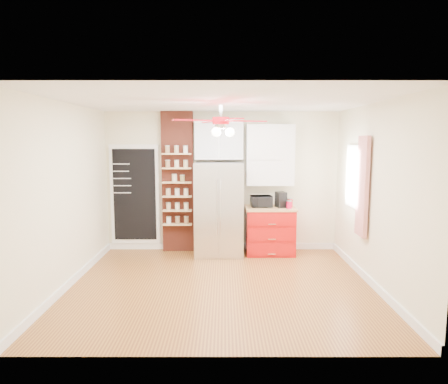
{
  "coord_description": "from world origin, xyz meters",
  "views": [
    {
      "loc": [
        0.05,
        -5.75,
        2.16
      ],
      "look_at": [
        0.04,
        0.9,
        1.29
      ],
      "focal_mm": 32.0,
      "sensor_mm": 36.0,
      "label": 1
    }
  ],
  "objects_px": {
    "red_cabinet": "(270,230)",
    "toaster_oven": "(261,201)",
    "coffee_maker": "(281,200)",
    "canister_left": "(289,205)",
    "fridge": "(219,209)",
    "pantry_jar_oats": "(174,178)",
    "ceiling_fan": "(221,121)"
  },
  "relations": [
    {
      "from": "ceiling_fan",
      "to": "toaster_oven",
      "type": "xyz_separation_m",
      "value": [
        0.75,
        1.69,
        -1.42
      ]
    },
    {
      "from": "coffee_maker",
      "to": "pantry_jar_oats",
      "type": "bearing_deg",
      "value": 161.08
    },
    {
      "from": "toaster_oven",
      "to": "coffee_maker",
      "type": "relative_size",
      "value": 1.34
    },
    {
      "from": "fridge",
      "to": "ceiling_fan",
      "type": "relative_size",
      "value": 1.25
    },
    {
      "from": "red_cabinet",
      "to": "coffee_maker",
      "type": "xyz_separation_m",
      "value": [
        0.2,
        -0.01,
        0.59
      ]
    },
    {
      "from": "ceiling_fan",
      "to": "red_cabinet",
      "type": "bearing_deg",
      "value": 61.29
    },
    {
      "from": "red_cabinet",
      "to": "canister_left",
      "type": "bearing_deg",
      "value": -25.49
    },
    {
      "from": "ceiling_fan",
      "to": "canister_left",
      "type": "xyz_separation_m",
      "value": [
        1.25,
        1.52,
        -1.46
      ]
    },
    {
      "from": "red_cabinet",
      "to": "ceiling_fan",
      "type": "bearing_deg",
      "value": -118.71
    },
    {
      "from": "ceiling_fan",
      "to": "canister_left",
      "type": "bearing_deg",
      "value": 50.66
    },
    {
      "from": "fridge",
      "to": "pantry_jar_oats",
      "type": "distance_m",
      "value": 1.04
    },
    {
      "from": "red_cabinet",
      "to": "coffee_maker",
      "type": "distance_m",
      "value": 0.62
    },
    {
      "from": "red_cabinet",
      "to": "ceiling_fan",
      "type": "relative_size",
      "value": 0.67
    },
    {
      "from": "red_cabinet",
      "to": "toaster_oven",
      "type": "distance_m",
      "value": 0.58
    },
    {
      "from": "toaster_oven",
      "to": "coffee_maker",
      "type": "bearing_deg",
      "value": -9.04
    },
    {
      "from": "toaster_oven",
      "to": "ceiling_fan",
      "type": "bearing_deg",
      "value": -119.86
    },
    {
      "from": "fridge",
      "to": "ceiling_fan",
      "type": "bearing_deg",
      "value": -88.24
    },
    {
      "from": "toaster_oven",
      "to": "canister_left",
      "type": "height_order",
      "value": "toaster_oven"
    },
    {
      "from": "coffee_maker",
      "to": "ceiling_fan",
      "type": "bearing_deg",
      "value": -138.79
    },
    {
      "from": "red_cabinet",
      "to": "ceiling_fan",
      "type": "height_order",
      "value": "ceiling_fan"
    },
    {
      "from": "fridge",
      "to": "red_cabinet",
      "type": "distance_m",
      "value": 1.06
    },
    {
      "from": "coffee_maker",
      "to": "canister_left",
      "type": "height_order",
      "value": "coffee_maker"
    },
    {
      "from": "ceiling_fan",
      "to": "toaster_oven",
      "type": "distance_m",
      "value": 2.33
    },
    {
      "from": "canister_left",
      "to": "pantry_jar_oats",
      "type": "distance_m",
      "value": 2.22
    },
    {
      "from": "fridge",
      "to": "coffee_maker",
      "type": "height_order",
      "value": "fridge"
    },
    {
      "from": "coffee_maker",
      "to": "canister_left",
      "type": "xyz_separation_m",
      "value": [
        0.13,
        -0.15,
        -0.08
      ]
    },
    {
      "from": "fridge",
      "to": "toaster_oven",
      "type": "relative_size",
      "value": 4.5
    },
    {
      "from": "fridge",
      "to": "red_cabinet",
      "type": "relative_size",
      "value": 1.86
    },
    {
      "from": "canister_left",
      "to": "toaster_oven",
      "type": "bearing_deg",
      "value": 161.34
    },
    {
      "from": "ceiling_fan",
      "to": "pantry_jar_oats",
      "type": "bearing_deg",
      "value": 116.5
    },
    {
      "from": "fridge",
      "to": "red_cabinet",
      "type": "xyz_separation_m",
      "value": [
        0.97,
        0.05,
        -0.42
      ]
    },
    {
      "from": "canister_left",
      "to": "pantry_jar_oats",
      "type": "xyz_separation_m",
      "value": [
        -2.15,
        0.28,
        0.47
      ]
    }
  ]
}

